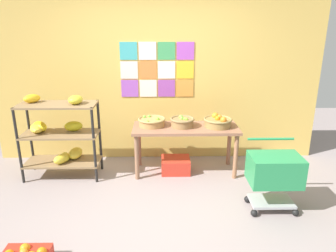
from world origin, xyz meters
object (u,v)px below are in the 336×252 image
shopping_cart (274,172)px  fruit_basket_centre (218,122)px  banana_shelf_unit (58,134)px  display_table (186,133)px  fruit_basket_back_left (182,122)px  produce_crate_under_table (176,165)px  fruit_basket_right (152,121)px

shopping_cart → fruit_basket_centre: bearing=104.6°
banana_shelf_unit → display_table: banana_shelf_unit is taller
fruit_basket_back_left → shopping_cart: fruit_basket_back_left is taller
banana_shelf_unit → fruit_basket_back_left: banana_shelf_unit is taller
shopping_cart → fruit_basket_back_left: bearing=123.0°
fruit_basket_centre → shopping_cart: 1.16m
banana_shelf_unit → produce_crate_under_table: (1.63, 0.07, -0.52)m
display_table → shopping_cart: 1.39m
display_table → fruit_basket_right: fruit_basket_right is taller
banana_shelf_unit → fruit_basket_right: bearing=6.1°
fruit_basket_centre → shopping_cart: size_ratio=0.49×
fruit_basket_back_left → fruit_basket_right: (-0.43, 0.05, -0.01)m
fruit_basket_centre → display_table: bearing=-179.2°
banana_shelf_unit → produce_crate_under_table: size_ratio=2.84×
display_table → fruit_basket_centre: (0.45, 0.01, 0.17)m
display_table → fruit_basket_back_left: fruit_basket_back_left is taller
fruit_basket_centre → produce_crate_under_table: (-0.59, -0.02, -0.66)m
fruit_basket_back_left → produce_crate_under_table: size_ratio=0.83×
banana_shelf_unit → display_table: 1.77m
display_table → fruit_basket_centre: fruit_basket_centre is taller
fruit_basket_right → banana_shelf_unit: bearing=-173.9°
banana_shelf_unit → fruit_basket_right: size_ratio=3.00×
fruit_basket_centre → shopping_cart: fruit_basket_centre is taller
banana_shelf_unit → shopping_cart: (2.71, -0.94, -0.15)m
fruit_basket_right → produce_crate_under_table: (0.34, -0.07, -0.65)m
fruit_basket_back_left → shopping_cart: bearing=-46.0°
display_table → shopping_cart: shopping_cart is taller
banana_shelf_unit → produce_crate_under_table: banana_shelf_unit is taller
fruit_basket_back_left → fruit_basket_centre: (0.50, -0.01, 0.00)m
fruit_basket_back_left → produce_crate_under_table: (-0.09, -0.02, -0.66)m
fruit_basket_centre → shopping_cart: bearing=-64.4°
fruit_basket_right → shopping_cart: fruit_basket_right is taller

